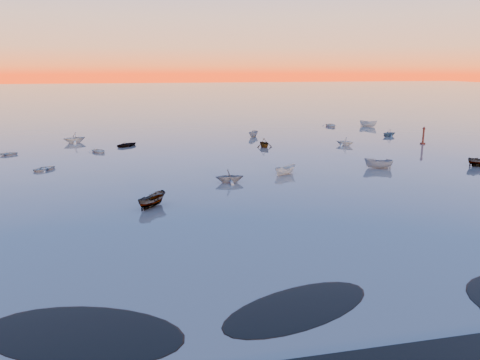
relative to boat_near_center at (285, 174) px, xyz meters
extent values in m
plane|color=#645953|center=(-10.92, 64.43, 0.00)|extent=(600.00, 600.00, 0.00)
imported|color=silver|center=(0.00, 0.00, 0.00)|extent=(2.81, 3.78, 1.20)
cylinder|color=#41150E|center=(32.42, 18.41, 0.05)|extent=(0.96, 0.96, 0.32)
cylinder|color=#41150E|center=(32.42, 18.41, 1.38)|extent=(0.34, 0.34, 2.76)
cone|color=#41150E|center=(32.42, 18.41, 3.03)|extent=(0.64, 0.64, 0.53)
camera|label=1|loc=(-18.79, -57.58, 13.87)|focal=35.00mm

